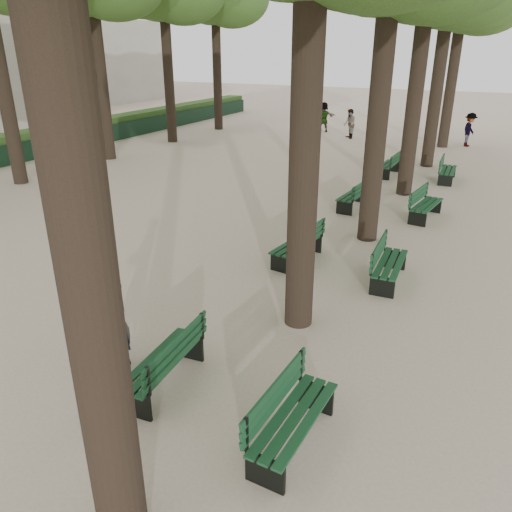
% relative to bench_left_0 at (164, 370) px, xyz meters
% --- Properties ---
extents(ground, '(120.00, 120.00, 0.00)m').
position_rel_bench_left_0_xyz_m(ground, '(-0.37, -0.29, -0.27)').
color(ground, '#C6B096').
rests_on(ground, ground).
extents(bench_left_0, '(0.71, 1.84, 0.92)m').
position_rel_bench_left_0_xyz_m(bench_left_0, '(0.00, 0.00, 0.00)').
color(bench_left_0, black).
rests_on(bench_left_0, ground).
extents(bench_left_1, '(0.80, 1.86, 0.92)m').
position_rel_bench_left_0_xyz_m(bench_left_1, '(-0.00, 5.42, 0.00)').
color(bench_left_1, black).
rests_on(bench_left_1, ground).
extents(bench_left_2, '(0.71, 1.84, 0.92)m').
position_rel_bench_left_0_xyz_m(bench_left_2, '(-0.00, 10.24, 0.00)').
color(bench_left_2, black).
rests_on(bench_left_2, ground).
extents(bench_left_3, '(0.62, 1.82, 0.92)m').
position_rel_bench_left_0_xyz_m(bench_left_3, '(0.00, 15.21, 0.00)').
color(bench_left_3, black).
rests_on(bench_left_3, ground).
extents(bench_right_0, '(0.64, 1.82, 0.92)m').
position_rel_bench_left_0_xyz_m(bench_right_0, '(2.27, -0.28, 0.00)').
color(bench_right_0, black).
rests_on(bench_right_0, ground).
extents(bench_right_1, '(0.66, 1.83, 0.92)m').
position_rel_bench_left_0_xyz_m(bench_right_1, '(2.27, 5.25, 0.00)').
color(bench_right_1, black).
rests_on(bench_right_1, ground).
extents(bench_right_2, '(0.80, 1.86, 0.92)m').
position_rel_bench_left_0_xyz_m(bench_right_2, '(2.27, 10.18, 0.00)').
color(bench_right_2, black).
rests_on(bench_right_2, ground).
extents(bench_right_3, '(0.65, 1.82, 0.92)m').
position_rel_bench_left_0_xyz_m(bench_right_3, '(2.27, 15.26, 0.00)').
color(bench_right_3, black).
rests_on(bench_right_3, ground).
extents(man_with_map, '(0.65, 0.76, 1.84)m').
position_rel_bench_left_0_xyz_m(man_with_map, '(-0.94, 0.00, 0.65)').
color(man_with_map, black).
rests_on(man_with_map, ground).
extents(pedestrian_e, '(1.44, 1.37, 1.76)m').
position_rel_bench_left_0_xyz_m(pedestrian_e, '(-6.12, 24.65, 0.61)').
color(pedestrian_e, '#262628').
rests_on(pedestrian_e, ground).
extents(pedestrian_a, '(0.71, 0.83, 1.62)m').
position_rel_bench_left_0_xyz_m(pedestrian_a, '(-3.99, 23.03, 0.54)').
color(pedestrian_a, '#262628').
rests_on(pedestrian_a, ground).
extents(pedestrian_b, '(0.57, 1.15, 1.70)m').
position_rel_bench_left_0_xyz_m(pedestrian_b, '(2.28, 23.45, 0.58)').
color(pedestrian_b, '#262628').
rests_on(pedestrian_b, ground).
extents(fence, '(0.08, 42.00, 0.90)m').
position_rel_bench_left_0_xyz_m(fence, '(-15.37, 10.71, 0.18)').
color(fence, black).
rests_on(fence, ground).
extents(hedge, '(1.20, 42.00, 1.20)m').
position_rel_bench_left_0_xyz_m(hedge, '(-16.07, 10.71, 0.33)').
color(hedge, '#254718').
rests_on(hedge, ground).
extents(building_far, '(12.00, 16.00, 7.00)m').
position_rel_bench_left_0_xyz_m(building_far, '(-33.37, 29.71, 3.23)').
color(building_far, '#B7B2A3').
rests_on(building_far, ground).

